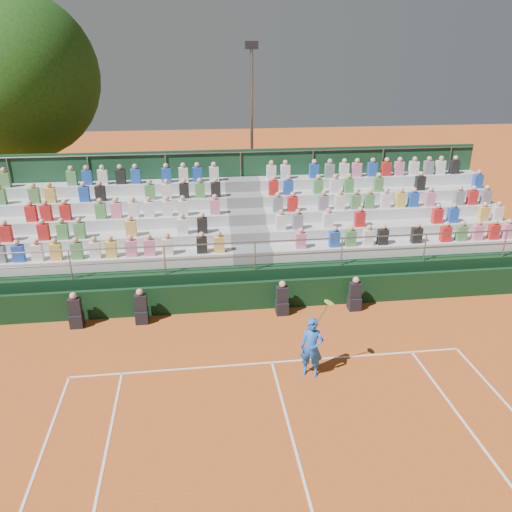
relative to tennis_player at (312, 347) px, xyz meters
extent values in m
plane|color=#C55A20|center=(-0.95, 0.67, -0.85)|extent=(90.00, 90.00, 0.00)
cube|color=white|center=(-0.95, 0.67, -0.84)|extent=(11.00, 0.06, 0.01)
cube|color=white|center=(-0.95, -2.53, -0.84)|extent=(0.06, 6.40, 0.01)
cube|color=black|center=(-0.95, 3.87, -0.35)|extent=(20.00, 0.15, 1.00)
cube|color=black|center=(-6.75, 3.42, -0.63)|extent=(0.40, 0.40, 0.44)
cube|color=black|center=(-6.75, 3.42, -0.15)|extent=(0.38, 0.25, 0.55)
sphere|color=tan|center=(-6.75, 3.42, 0.23)|extent=(0.22, 0.22, 0.22)
cube|color=black|center=(-4.74, 3.42, -0.63)|extent=(0.40, 0.40, 0.44)
cube|color=black|center=(-4.74, 3.42, -0.15)|extent=(0.38, 0.25, 0.55)
sphere|color=tan|center=(-4.74, 3.42, 0.23)|extent=(0.22, 0.22, 0.22)
cube|color=black|center=(-0.18, 3.42, -0.63)|extent=(0.40, 0.40, 0.44)
cube|color=black|center=(-0.18, 3.42, -0.15)|extent=(0.38, 0.25, 0.55)
sphere|color=tan|center=(-0.18, 3.42, 0.23)|extent=(0.22, 0.22, 0.22)
cube|color=black|center=(2.28, 3.42, -0.63)|extent=(0.40, 0.40, 0.44)
cube|color=black|center=(2.28, 3.42, -0.15)|extent=(0.38, 0.25, 0.55)
sphere|color=tan|center=(2.28, 3.42, 0.23)|extent=(0.22, 0.22, 0.22)
cube|color=black|center=(-0.95, 6.97, -0.25)|extent=(20.00, 5.20, 1.20)
cube|color=silver|center=(-6.30, 5.29, 0.56)|extent=(9.30, 0.85, 0.42)
cube|color=silver|center=(4.40, 5.29, 0.56)|extent=(9.30, 0.85, 0.42)
cube|color=slate|center=(-0.95, 5.29, 0.56)|extent=(1.40, 0.85, 0.42)
cube|color=silver|center=(-6.30, 6.14, 0.98)|extent=(9.30, 0.85, 0.42)
cube|color=silver|center=(4.40, 6.14, 0.98)|extent=(9.30, 0.85, 0.42)
cube|color=slate|center=(-0.95, 6.14, 0.98)|extent=(1.40, 0.85, 0.42)
cube|color=silver|center=(-6.30, 6.99, 1.40)|extent=(9.30, 0.85, 0.42)
cube|color=silver|center=(4.40, 6.99, 1.40)|extent=(9.30, 0.85, 0.42)
cube|color=slate|center=(-0.95, 6.99, 1.40)|extent=(1.40, 0.85, 0.42)
cube|color=silver|center=(-6.30, 7.84, 1.82)|extent=(9.30, 0.85, 0.42)
cube|color=silver|center=(4.40, 7.84, 1.82)|extent=(9.30, 0.85, 0.42)
cube|color=slate|center=(-0.95, 7.84, 1.82)|extent=(1.40, 0.85, 0.42)
cube|color=silver|center=(-6.30, 8.69, 2.24)|extent=(9.30, 0.85, 0.42)
cube|color=silver|center=(4.40, 8.69, 2.24)|extent=(9.30, 0.85, 0.42)
cube|color=slate|center=(-0.95, 8.69, 2.24)|extent=(1.40, 0.85, 0.42)
cube|color=#173C23|center=(-0.95, 9.22, 1.35)|extent=(20.00, 0.12, 4.40)
cylinder|color=gray|center=(-0.95, 4.42, 1.35)|extent=(20.00, 0.05, 0.05)
cylinder|color=gray|center=(-0.95, 9.12, 3.45)|extent=(20.00, 0.05, 0.05)
cube|color=slate|center=(-9.32, 5.14, 1.05)|extent=(0.36, 0.24, 0.56)
cube|color=#1E4CB2|center=(-8.74, 5.14, 1.05)|extent=(0.36, 0.24, 0.56)
cube|color=silver|center=(-8.14, 5.14, 1.05)|extent=(0.36, 0.24, 0.56)
cube|color=gold|center=(-7.55, 5.14, 1.05)|extent=(0.36, 0.24, 0.56)
cube|color=#4C8C4C|center=(-6.87, 5.14, 1.05)|extent=(0.36, 0.24, 0.56)
cube|color=silver|center=(-6.28, 5.14, 1.05)|extent=(0.36, 0.24, 0.56)
cube|color=gold|center=(-5.75, 5.14, 1.05)|extent=(0.36, 0.24, 0.56)
cube|color=pink|center=(-5.09, 5.14, 1.05)|extent=(0.36, 0.24, 0.56)
cube|color=pink|center=(-4.48, 5.14, 1.05)|extent=(0.36, 0.24, 0.56)
cube|color=silver|center=(-3.87, 5.14, 1.05)|extent=(0.36, 0.24, 0.56)
cube|color=black|center=(-2.71, 5.14, 1.05)|extent=(0.36, 0.24, 0.56)
cube|color=gold|center=(-2.12, 5.14, 1.05)|extent=(0.36, 0.24, 0.56)
cube|color=red|center=(-9.32, 5.99, 1.47)|extent=(0.36, 0.24, 0.56)
cube|color=red|center=(-8.09, 5.99, 1.47)|extent=(0.36, 0.24, 0.56)
cube|color=#4C8C4C|center=(-7.46, 5.99, 1.47)|extent=(0.36, 0.24, 0.56)
cube|color=#4C8C4C|center=(-6.89, 5.99, 1.47)|extent=(0.36, 0.24, 0.56)
cube|color=gold|center=(-5.14, 5.99, 1.47)|extent=(0.36, 0.24, 0.56)
cube|color=silver|center=(-3.35, 5.99, 1.47)|extent=(0.36, 0.24, 0.56)
cube|color=black|center=(-2.66, 5.99, 1.47)|extent=(0.36, 0.24, 0.56)
cube|color=red|center=(-8.66, 6.84, 1.89)|extent=(0.36, 0.24, 0.56)
cube|color=red|center=(-8.15, 6.84, 1.89)|extent=(0.36, 0.24, 0.56)
cube|color=red|center=(-7.48, 6.84, 1.89)|extent=(0.36, 0.24, 0.56)
cube|color=#4C8C4C|center=(-6.26, 6.84, 1.89)|extent=(0.36, 0.24, 0.56)
cube|color=pink|center=(-5.71, 6.84, 1.89)|extent=(0.36, 0.24, 0.56)
cube|color=silver|center=(-5.11, 6.84, 1.89)|extent=(0.36, 0.24, 0.56)
cube|color=silver|center=(-4.55, 6.84, 1.89)|extent=(0.36, 0.24, 0.56)
cube|color=silver|center=(-3.89, 6.84, 1.89)|extent=(0.36, 0.24, 0.56)
cube|color=silver|center=(-3.32, 6.84, 1.89)|extent=(0.36, 0.24, 0.56)
cube|color=pink|center=(-2.15, 6.84, 1.89)|extent=(0.36, 0.24, 0.56)
cube|color=#4C8C4C|center=(-9.90, 7.69, 2.31)|extent=(0.36, 0.24, 0.56)
cube|color=#4C8C4C|center=(-8.71, 7.69, 2.31)|extent=(0.36, 0.24, 0.56)
cube|color=gold|center=(-8.15, 7.69, 2.31)|extent=(0.36, 0.24, 0.56)
cube|color=#1E4CB2|center=(-6.94, 7.69, 2.31)|extent=(0.36, 0.24, 0.56)
cube|color=black|center=(-6.35, 7.69, 2.31)|extent=(0.36, 0.24, 0.56)
cube|color=#4C8C4C|center=(-4.54, 7.69, 2.31)|extent=(0.36, 0.24, 0.56)
cube|color=silver|center=(-3.91, 7.69, 2.31)|extent=(0.36, 0.24, 0.56)
cube|color=black|center=(-3.26, 7.69, 2.31)|extent=(0.36, 0.24, 0.56)
cube|color=#4C8C4C|center=(-2.66, 7.69, 2.31)|extent=(0.36, 0.24, 0.56)
cube|color=black|center=(-2.06, 7.69, 2.31)|extent=(0.36, 0.24, 0.56)
cube|color=#4C8C4C|center=(-9.93, 8.54, 2.73)|extent=(0.36, 0.24, 0.56)
cube|color=#4C8C4C|center=(-7.50, 8.54, 2.73)|extent=(0.36, 0.24, 0.56)
cube|color=#1E4CB2|center=(-6.94, 8.54, 2.73)|extent=(0.36, 0.24, 0.56)
cube|color=silver|center=(-6.35, 8.54, 2.73)|extent=(0.36, 0.24, 0.56)
cube|color=black|center=(-5.68, 8.54, 2.73)|extent=(0.36, 0.24, 0.56)
cube|color=#1E4CB2|center=(-5.11, 8.54, 2.73)|extent=(0.36, 0.24, 0.56)
cube|color=#1E4CB2|center=(-3.93, 8.54, 2.73)|extent=(0.36, 0.24, 0.56)
cube|color=silver|center=(-3.27, 8.54, 2.73)|extent=(0.36, 0.24, 0.56)
cube|color=#1E4CB2|center=(-2.73, 8.54, 2.73)|extent=(0.36, 0.24, 0.56)
cube|color=silver|center=(-2.07, 8.54, 2.73)|extent=(0.36, 0.24, 0.56)
cube|color=pink|center=(0.75, 5.14, 1.05)|extent=(0.36, 0.24, 0.56)
cube|color=#1E4CB2|center=(1.97, 5.14, 1.05)|extent=(0.36, 0.24, 0.56)
cube|color=#4C8C4C|center=(2.57, 5.14, 1.05)|extent=(0.36, 0.24, 0.56)
cube|color=silver|center=(3.22, 5.14, 1.05)|extent=(0.36, 0.24, 0.56)
cube|color=black|center=(3.76, 5.14, 1.05)|extent=(0.36, 0.24, 0.56)
cube|color=black|center=(5.04, 5.14, 1.05)|extent=(0.36, 0.24, 0.56)
cube|color=red|center=(6.15, 5.14, 1.05)|extent=(0.36, 0.24, 0.56)
cube|color=#4C8C4C|center=(6.76, 5.14, 1.05)|extent=(0.36, 0.24, 0.56)
cube|color=pink|center=(7.39, 5.14, 1.05)|extent=(0.36, 0.24, 0.56)
cube|color=red|center=(8.02, 5.14, 1.05)|extent=(0.36, 0.24, 0.56)
cube|color=pink|center=(8.57, 5.14, 1.05)|extent=(0.36, 0.24, 0.56)
cube|color=silver|center=(0.19, 5.99, 1.47)|extent=(0.36, 0.24, 0.56)
cube|color=slate|center=(0.81, 5.99, 1.47)|extent=(0.36, 0.24, 0.56)
cube|color=silver|center=(1.95, 5.99, 1.47)|extent=(0.36, 0.24, 0.56)
cube|color=red|center=(3.15, 5.99, 1.47)|extent=(0.36, 0.24, 0.56)
cube|color=red|center=(6.18, 5.99, 1.47)|extent=(0.36, 0.24, 0.56)
cube|color=#1E4CB2|center=(6.80, 5.99, 1.47)|extent=(0.36, 0.24, 0.56)
cube|color=gold|center=(8.03, 5.99, 1.47)|extent=(0.36, 0.24, 0.56)
cube|color=silver|center=(8.61, 5.99, 1.47)|extent=(0.36, 0.24, 0.56)
cube|color=slate|center=(0.21, 6.84, 1.89)|extent=(0.36, 0.24, 0.56)
cube|color=red|center=(0.78, 6.84, 1.89)|extent=(0.36, 0.24, 0.56)
cube|color=slate|center=(1.96, 6.84, 1.89)|extent=(0.36, 0.24, 0.56)
cube|color=silver|center=(2.61, 6.84, 1.89)|extent=(0.36, 0.24, 0.56)
cube|color=#4C8C4C|center=(3.23, 6.84, 1.89)|extent=(0.36, 0.24, 0.56)
cube|color=#4C8C4C|center=(3.77, 6.84, 1.89)|extent=(0.36, 0.24, 0.56)
cube|color=silver|center=(4.42, 6.84, 1.89)|extent=(0.36, 0.24, 0.56)
cube|color=gold|center=(5.02, 6.84, 1.89)|extent=(0.36, 0.24, 0.56)
cube|color=#1E4CB2|center=(5.55, 6.84, 1.89)|extent=(0.36, 0.24, 0.56)
cube|color=pink|center=(6.22, 6.84, 1.89)|extent=(0.36, 0.24, 0.56)
cube|color=slate|center=(7.42, 6.84, 1.89)|extent=(0.36, 0.24, 0.56)
cube|color=red|center=(7.98, 6.84, 1.89)|extent=(0.36, 0.24, 0.56)
cube|color=slate|center=(8.55, 6.84, 1.89)|extent=(0.36, 0.24, 0.56)
cube|color=red|center=(0.18, 7.69, 2.31)|extent=(0.36, 0.24, 0.56)
cube|color=#1E4CB2|center=(0.76, 7.69, 2.31)|extent=(0.36, 0.24, 0.56)
cube|color=#4C8C4C|center=(1.95, 7.69, 2.31)|extent=(0.36, 0.24, 0.56)
cube|color=silver|center=(2.62, 7.69, 2.31)|extent=(0.36, 0.24, 0.56)
cube|color=#4C8C4C|center=(3.18, 7.69, 2.31)|extent=(0.36, 0.24, 0.56)
cube|color=#4C8C4C|center=(4.40, 7.69, 2.31)|extent=(0.36, 0.24, 0.56)
cube|color=black|center=(6.15, 7.69, 2.31)|extent=(0.36, 0.24, 0.56)
cube|color=#1E4CB2|center=(8.61, 7.69, 2.31)|extent=(0.36, 0.24, 0.56)
cube|color=silver|center=(0.22, 8.54, 2.73)|extent=(0.36, 0.24, 0.56)
cube|color=silver|center=(0.79, 8.54, 2.73)|extent=(0.36, 0.24, 0.56)
cube|color=#1E4CB2|center=(1.97, 8.54, 2.73)|extent=(0.36, 0.24, 0.56)
cube|color=slate|center=(2.62, 8.54, 2.73)|extent=(0.36, 0.24, 0.56)
cube|color=silver|center=(3.22, 8.54, 2.73)|extent=(0.36, 0.24, 0.56)
cube|color=pink|center=(3.76, 8.54, 2.73)|extent=(0.36, 0.24, 0.56)
cube|color=#1E4CB2|center=(4.41, 8.54, 2.73)|extent=(0.36, 0.24, 0.56)
cube|color=red|center=(5.01, 8.54, 2.73)|extent=(0.36, 0.24, 0.56)
cube|color=pink|center=(5.57, 8.54, 2.73)|extent=(0.36, 0.24, 0.56)
cube|color=silver|center=(6.20, 8.54, 2.73)|extent=(0.36, 0.24, 0.56)
cube|color=slate|center=(6.84, 8.54, 2.73)|extent=(0.36, 0.24, 0.56)
cube|color=silver|center=(7.36, 8.54, 2.73)|extent=(0.36, 0.24, 0.56)
cube|color=black|center=(7.99, 8.54, 2.73)|extent=(0.36, 0.24, 0.56)
imported|color=blue|center=(0.00, 0.00, -0.01)|extent=(0.72, 0.61, 1.68)
cylinder|color=gray|center=(0.25, 0.00, 1.00)|extent=(0.26, 0.03, 0.51)
cylinder|color=#E5D866|center=(0.40, 0.00, 1.30)|extent=(0.26, 0.28, 0.14)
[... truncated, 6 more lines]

